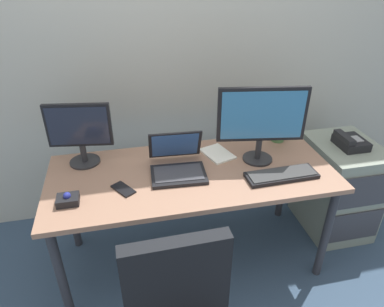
% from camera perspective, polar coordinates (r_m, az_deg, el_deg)
% --- Properties ---
extents(ground_plane, '(8.00, 8.00, 0.00)m').
position_cam_1_polar(ground_plane, '(2.48, -0.00, -16.64)').
color(ground_plane, '#34485F').
extents(back_wall, '(6.00, 0.10, 2.80)m').
position_cam_1_polar(back_wall, '(2.42, -3.79, 20.41)').
color(back_wall, '#B4B5A9').
rests_on(back_wall, ground).
extents(desk, '(1.65, 0.71, 0.70)m').
position_cam_1_polar(desk, '(2.07, -0.00, -4.59)').
color(desk, '#996F58').
rests_on(desk, ground).
extents(file_cabinet, '(0.42, 0.53, 0.69)m').
position_cam_1_polar(file_cabinet, '(2.72, 22.74, -5.10)').
color(file_cabinet, gray).
rests_on(file_cabinet, ground).
extents(desk_phone, '(0.17, 0.20, 0.09)m').
position_cam_1_polar(desk_phone, '(2.52, 24.47, 1.74)').
color(desk_phone, black).
rests_on(desk_phone, file_cabinet).
extents(monitor_main, '(0.51, 0.18, 0.46)m').
position_cam_1_polar(monitor_main, '(2.05, 11.36, 5.54)').
color(monitor_main, '#262628').
rests_on(monitor_main, desk).
extents(monitor_side, '(0.37, 0.18, 0.38)m').
position_cam_1_polar(monitor_side, '(2.11, -17.95, 3.53)').
color(monitor_side, '#262628').
rests_on(monitor_side, desk).
extents(keyboard, '(0.41, 0.15, 0.03)m').
position_cam_1_polar(keyboard, '(2.03, 14.45, -3.43)').
color(keyboard, black).
rests_on(keyboard, desk).
extents(laptop, '(0.33, 0.33, 0.22)m').
position_cam_1_polar(laptop, '(2.00, -2.43, -1.62)').
color(laptop, black).
rests_on(laptop, desk).
extents(trackball_mouse, '(0.11, 0.09, 0.07)m').
position_cam_1_polar(trackball_mouse, '(1.88, -19.67, -7.09)').
color(trackball_mouse, black).
rests_on(trackball_mouse, desk).
extents(coffee_mug, '(0.10, 0.09, 0.10)m').
position_cam_1_polar(coffee_mug, '(2.40, 13.95, 3.12)').
color(coffee_mug, '#4E7E47').
rests_on(coffee_mug, desk).
extents(paper_notepad, '(0.21, 0.24, 0.01)m').
position_cam_1_polar(paper_notepad, '(2.19, 4.18, -0.02)').
color(paper_notepad, white).
rests_on(paper_notepad, desk).
extents(cell_phone, '(0.13, 0.16, 0.01)m').
position_cam_1_polar(cell_phone, '(1.91, -11.19, -5.75)').
color(cell_phone, black).
rests_on(cell_phone, desk).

